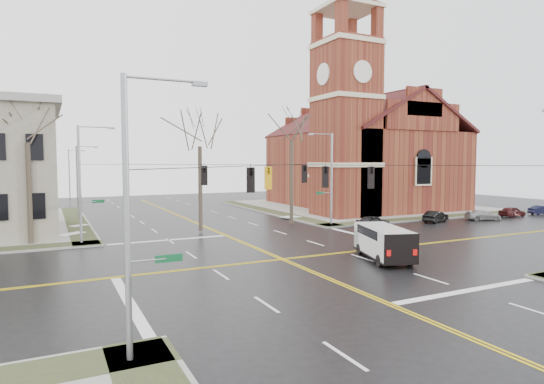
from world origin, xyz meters
name	(u,v)px	position (x,y,z in m)	size (l,w,h in m)	color
ground	(282,259)	(0.00, 0.00, 0.00)	(120.00, 120.00, 0.00)	black
sidewalks	(282,258)	(0.00, 0.00, 0.08)	(80.00, 80.00, 0.17)	gray
road_markings	(282,259)	(0.00, 0.00, 0.01)	(100.00, 100.00, 0.01)	gold
church	(359,146)	(24.76, 24.78, 8.43)	(24.28, 27.48, 27.50)	#5E1F18
signal_pole_ne	(330,176)	(11.32, 11.50, 4.95)	(2.75, 0.22, 9.00)	gray
signal_pole_nw	(82,181)	(-11.32, 11.50, 4.95)	(2.75, 0.22, 9.00)	gray
signal_pole_sw	(133,210)	(-11.32, -11.50, 4.95)	(2.75, 0.22, 9.00)	gray
span_wires	(283,165)	(0.00, 0.00, 6.20)	(23.02, 23.02, 0.03)	black
traffic_signals	(287,177)	(0.00, -0.67, 5.45)	(8.21, 8.26, 1.30)	black
streetlight_north_a	(79,179)	(-10.65, 28.00, 4.47)	(2.30, 0.20, 8.00)	gray
streetlight_north_b	(70,174)	(-10.65, 48.00, 4.47)	(2.30, 0.20, 8.00)	gray
cargo_van	(382,240)	(5.90, -2.87, 1.27)	(3.84, 6.02, 2.15)	silver
parked_car_a	(373,221)	(14.31, 8.50, 0.61)	(1.44, 3.58, 1.22)	black
parked_car_b	(436,217)	(22.73, 8.71, 0.60)	(1.27, 3.65, 1.20)	black
parked_car_c	(483,215)	(28.65, 7.71, 0.55)	(1.53, 3.77, 1.09)	#A0A0A2
parked_car_d	(512,212)	(34.17, 8.22, 0.60)	(1.41, 3.49, 1.19)	#401213
parked_car_e	(543,210)	(39.42, 7.96, 0.54)	(1.15, 3.29, 1.08)	black
tree_nw_far	(27,136)	(-14.97, 12.81, 8.34)	(4.00, 4.00, 11.52)	#382E23
tree_nw_near	(200,141)	(-1.47, 13.04, 8.23)	(4.00, 4.00, 11.37)	#382E23
tree_ne	(292,135)	(8.27, 13.84, 9.00)	(4.00, 4.00, 12.45)	#382E23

